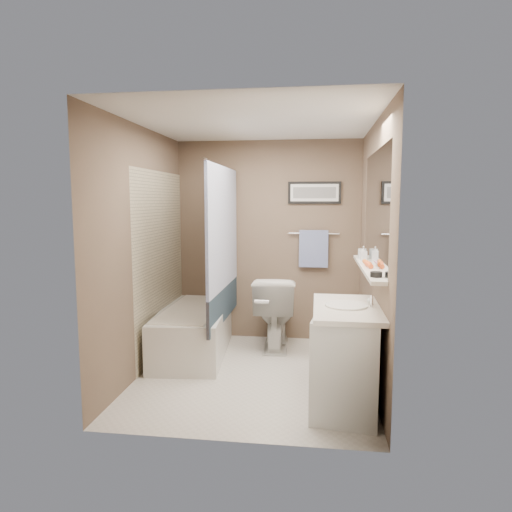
# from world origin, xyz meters

# --- Properties ---
(ground) EXTENTS (2.50, 2.50, 0.00)m
(ground) POSITION_xyz_m (0.00, 0.00, 0.00)
(ground) COLOR beige
(ground) RESTS_ON ground
(ceiling) EXTENTS (2.20, 2.50, 0.04)m
(ceiling) POSITION_xyz_m (0.00, 0.00, 2.38)
(ceiling) COLOR silver
(ceiling) RESTS_ON wall_back
(wall_back) EXTENTS (2.20, 0.04, 2.40)m
(wall_back) POSITION_xyz_m (0.00, 1.23, 1.20)
(wall_back) COLOR brown
(wall_back) RESTS_ON ground
(wall_front) EXTENTS (2.20, 0.04, 2.40)m
(wall_front) POSITION_xyz_m (0.00, -1.23, 1.20)
(wall_front) COLOR brown
(wall_front) RESTS_ON ground
(wall_left) EXTENTS (0.04, 2.50, 2.40)m
(wall_left) POSITION_xyz_m (-1.08, 0.00, 1.20)
(wall_left) COLOR brown
(wall_left) RESTS_ON ground
(wall_right) EXTENTS (0.04, 2.50, 2.40)m
(wall_right) POSITION_xyz_m (1.08, 0.00, 1.20)
(wall_right) COLOR brown
(wall_right) RESTS_ON ground
(tile_surround) EXTENTS (0.02, 1.55, 2.00)m
(tile_surround) POSITION_xyz_m (-1.09, 0.50, 1.00)
(tile_surround) COLOR tan
(tile_surround) RESTS_ON wall_left
(curtain_rod) EXTENTS (0.02, 1.55, 0.02)m
(curtain_rod) POSITION_xyz_m (-0.40, 0.50, 2.05)
(curtain_rod) COLOR silver
(curtain_rod) RESTS_ON wall_left
(curtain_upper) EXTENTS (0.03, 1.45, 1.28)m
(curtain_upper) POSITION_xyz_m (-0.40, 0.50, 1.40)
(curtain_upper) COLOR silver
(curtain_upper) RESTS_ON curtain_rod
(curtain_lower) EXTENTS (0.03, 1.45, 0.36)m
(curtain_lower) POSITION_xyz_m (-0.40, 0.50, 0.58)
(curtain_lower) COLOR #223441
(curtain_lower) RESTS_ON curtain_rod
(mirror) EXTENTS (0.02, 1.60, 1.00)m
(mirror) POSITION_xyz_m (1.09, -0.15, 1.62)
(mirror) COLOR silver
(mirror) RESTS_ON wall_right
(shelf) EXTENTS (0.12, 1.60, 0.03)m
(shelf) POSITION_xyz_m (1.04, -0.15, 1.10)
(shelf) COLOR silver
(shelf) RESTS_ON wall_right
(towel_bar) EXTENTS (0.60, 0.02, 0.02)m
(towel_bar) POSITION_xyz_m (0.55, 1.22, 1.30)
(towel_bar) COLOR silver
(towel_bar) RESTS_ON wall_back
(towel) EXTENTS (0.34, 0.05, 0.44)m
(towel) POSITION_xyz_m (0.55, 1.20, 1.12)
(towel) COLOR #9BADE1
(towel) RESTS_ON towel_bar
(art_frame) EXTENTS (0.62, 0.02, 0.26)m
(art_frame) POSITION_xyz_m (0.55, 1.23, 1.78)
(art_frame) COLOR black
(art_frame) RESTS_ON wall_back
(art_mat) EXTENTS (0.56, 0.00, 0.20)m
(art_mat) POSITION_xyz_m (0.55, 1.22, 1.78)
(art_mat) COLOR white
(art_mat) RESTS_ON art_frame
(art_image) EXTENTS (0.50, 0.00, 0.13)m
(art_image) POSITION_xyz_m (0.55, 1.22, 1.78)
(art_image) COLOR #595959
(art_image) RESTS_ON art_mat
(door) EXTENTS (0.80, 0.02, 2.00)m
(door) POSITION_xyz_m (0.55, -1.24, 1.00)
(door) COLOR silver
(door) RESTS_ON wall_front
(door_handle) EXTENTS (0.10, 0.02, 0.02)m
(door_handle) POSITION_xyz_m (0.22, -1.19, 1.00)
(door_handle) COLOR silver
(door_handle) RESTS_ON door
(bathtub) EXTENTS (0.82, 1.55, 0.50)m
(bathtub) POSITION_xyz_m (-0.75, 0.55, 0.25)
(bathtub) COLOR silver
(bathtub) RESTS_ON ground
(tub_rim) EXTENTS (0.56, 1.36, 0.02)m
(tub_rim) POSITION_xyz_m (-0.75, 0.55, 0.50)
(tub_rim) COLOR silver
(tub_rim) RESTS_ON bathtub
(toilet) EXTENTS (0.49, 0.84, 0.84)m
(toilet) POSITION_xyz_m (0.12, 0.89, 0.42)
(toilet) COLOR silver
(toilet) RESTS_ON ground
(vanity) EXTENTS (0.61, 0.96, 0.80)m
(vanity) POSITION_xyz_m (0.85, -0.56, 0.40)
(vanity) COLOR silver
(vanity) RESTS_ON ground
(countertop) EXTENTS (0.54, 0.96, 0.04)m
(countertop) POSITION_xyz_m (0.84, -0.56, 0.82)
(countertop) COLOR beige
(countertop) RESTS_ON vanity
(sink_basin) EXTENTS (0.34, 0.34, 0.01)m
(sink_basin) POSITION_xyz_m (0.83, -0.56, 0.85)
(sink_basin) COLOR white
(sink_basin) RESTS_ON countertop
(faucet_spout) EXTENTS (0.02, 0.02, 0.10)m
(faucet_spout) POSITION_xyz_m (1.03, -0.56, 0.89)
(faucet_spout) COLOR silver
(faucet_spout) RESTS_ON countertop
(faucet_knob) EXTENTS (0.05, 0.05, 0.05)m
(faucet_knob) POSITION_xyz_m (1.03, -0.46, 0.87)
(faucet_knob) COLOR white
(faucet_knob) RESTS_ON countertop
(candle_bowl_near) EXTENTS (0.09, 0.09, 0.04)m
(candle_bowl_near) POSITION_xyz_m (1.04, -0.74, 1.14)
(candle_bowl_near) COLOR black
(candle_bowl_near) RESTS_ON shelf
(hair_brush_front) EXTENTS (0.06, 0.22, 0.04)m
(hair_brush_front) POSITION_xyz_m (1.04, -0.23, 1.14)
(hair_brush_front) COLOR #E45320
(hair_brush_front) RESTS_ON shelf
(hair_brush_back) EXTENTS (0.06, 0.22, 0.04)m
(hair_brush_back) POSITION_xyz_m (1.04, -0.10, 1.14)
(hair_brush_back) COLOR orange
(hair_brush_back) RESTS_ON shelf
(pink_comb) EXTENTS (0.04, 0.16, 0.01)m
(pink_comb) POSITION_xyz_m (1.04, 0.06, 1.12)
(pink_comb) COLOR pink
(pink_comb) RESTS_ON shelf
(glass_jar) EXTENTS (0.08, 0.08, 0.10)m
(glass_jar) POSITION_xyz_m (1.04, 0.36, 1.17)
(glass_jar) COLOR silver
(glass_jar) RESTS_ON shelf
(soap_bottle) EXTENTS (0.07, 0.07, 0.14)m
(soap_bottle) POSITION_xyz_m (1.04, 0.23, 1.18)
(soap_bottle) COLOR #999999
(soap_bottle) RESTS_ON shelf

